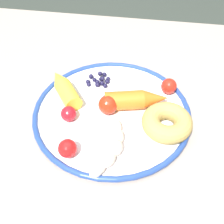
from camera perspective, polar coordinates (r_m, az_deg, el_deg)
dining_table at (r=0.70m, az=-3.57°, el=-7.40°), size 1.13×0.95×0.70m
plate at (r=0.65m, az=-0.00°, el=-0.17°), size 0.35×0.35×0.02m
banana at (r=0.57m, az=0.03°, el=-6.84°), size 0.06×0.15×0.03m
carrot_orange at (r=0.65m, az=4.79°, el=2.36°), size 0.15×0.07×0.04m
carrot_yellow at (r=0.69m, az=-9.16°, el=4.60°), size 0.10×0.12×0.04m
donut at (r=0.62m, az=10.51°, el=-1.98°), size 0.15×0.15×0.04m
blueberry_pile at (r=0.72m, az=-2.49°, el=6.15°), size 0.06×0.05×0.02m
tomato_near at (r=0.57m, az=-8.54°, el=-6.93°), size 0.04×0.04×0.04m
tomato_mid at (r=0.63m, az=-8.35°, el=-0.35°), size 0.03×0.03×0.03m
tomato_far at (r=0.70m, az=10.87°, el=4.90°), size 0.04×0.04×0.04m
tomato_extra at (r=0.64m, az=-0.77°, el=1.42°), size 0.04×0.04×0.04m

